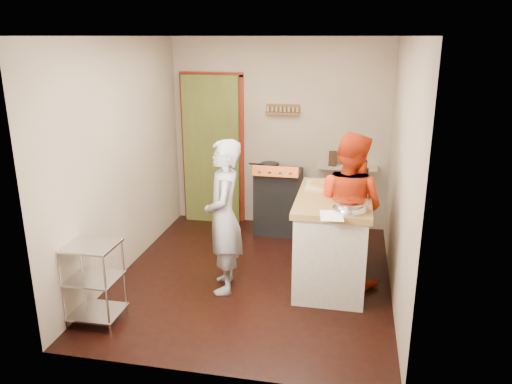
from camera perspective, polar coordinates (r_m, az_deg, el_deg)
floor at (r=5.73m, az=-0.22°, el=-9.60°), size 3.50×3.50×0.00m
back_wall at (r=7.13m, az=-2.41°, el=5.51°), size 3.00×0.44×2.60m
left_wall at (r=5.75m, az=-15.08°, el=3.72°), size 0.04×3.50×2.60m
right_wall at (r=5.19m, az=16.24°, el=2.18°), size 0.04×3.50×2.60m
ceiling at (r=5.10m, az=-0.25°, el=17.51°), size 3.00×3.50×0.02m
stove at (r=6.84m, az=2.56°, el=-0.94°), size 0.60×0.63×1.00m
wire_shelving at (r=4.94m, az=-18.08°, el=-9.48°), size 0.48×0.40×0.80m
island at (r=5.48m, az=8.74°, el=-5.13°), size 0.78×1.45×1.30m
person_stripe at (r=5.17m, az=-3.71°, el=-2.87°), size 0.52×0.67×1.62m
person_red at (r=5.45m, az=10.47°, el=-1.86°), size 1.01×0.93×1.66m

